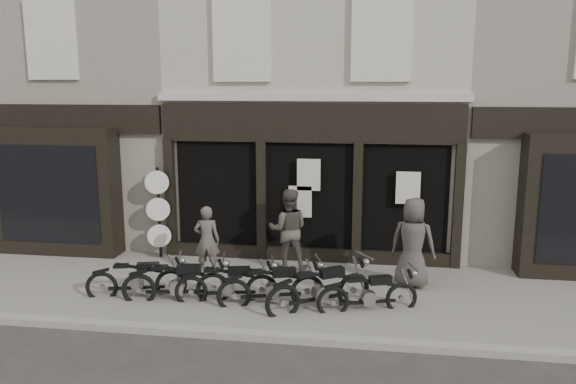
# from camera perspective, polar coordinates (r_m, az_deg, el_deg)

# --- Properties ---
(ground_plane) EXTENTS (90.00, 90.00, 0.00)m
(ground_plane) POSITION_cam_1_polar(r_m,az_deg,el_deg) (11.12, 0.39, -12.10)
(ground_plane) COLOR #2D2B28
(ground_plane) RESTS_ON ground
(pavement) EXTENTS (30.00, 4.20, 0.12)m
(pavement) POSITION_cam_1_polar(r_m,az_deg,el_deg) (11.93, 1.01, -10.16)
(pavement) COLOR slate
(pavement) RESTS_ON ground_plane
(kerb) EXTENTS (30.00, 0.25, 0.13)m
(kerb) POSITION_cam_1_polar(r_m,az_deg,el_deg) (9.97, -0.65, -14.54)
(kerb) COLOR gray
(kerb) RESTS_ON ground_plane
(central_building) EXTENTS (7.30, 6.22, 8.34)m
(central_building) POSITION_cam_1_polar(r_m,az_deg,el_deg) (16.15, 3.42, 9.96)
(central_building) COLOR #A9A391
(central_building) RESTS_ON ground
(neighbour_left) EXTENTS (5.60, 6.73, 8.34)m
(neighbour_left) POSITION_cam_1_polar(r_m,az_deg,el_deg) (17.82, -17.68, 9.43)
(neighbour_left) COLOR gray
(neighbour_left) RESTS_ON ground
(neighbour_right) EXTENTS (5.60, 6.73, 8.34)m
(neighbour_right) POSITION_cam_1_polar(r_m,az_deg,el_deg) (16.77, 25.84, 8.80)
(neighbour_right) COLOR gray
(neighbour_right) RESTS_ON ground
(motorcycle_0) EXTENTS (1.98, 0.80, 0.97)m
(motorcycle_0) POSITION_cam_1_polar(r_m,az_deg,el_deg) (11.93, -15.01, -8.89)
(motorcycle_0) COLOR black
(motorcycle_0) RESTS_ON ground
(motorcycle_1) EXTENTS (2.14, 0.69, 1.03)m
(motorcycle_1) POSITION_cam_1_polar(r_m,az_deg,el_deg) (11.48, -11.16, -9.37)
(motorcycle_1) COLOR black
(motorcycle_1) RESTS_ON ground
(motorcycle_2) EXTENTS (2.02, 0.73, 0.98)m
(motorcycle_2) POSITION_cam_1_polar(r_m,az_deg,el_deg) (11.32, -6.12, -9.63)
(motorcycle_2) COLOR black
(motorcycle_2) RESTS_ON ground
(motorcycle_3) EXTENTS (2.05, 0.92, 1.01)m
(motorcycle_3) POSITION_cam_1_polar(r_m,az_deg,el_deg) (11.10, -1.60, -9.91)
(motorcycle_3) COLOR black
(motorcycle_3) RESTS_ON ground
(motorcycle_4) EXTENTS (1.98, 1.45, 1.07)m
(motorcycle_4) POSITION_cam_1_polar(r_m,az_deg,el_deg) (10.93, 3.32, -10.15)
(motorcycle_4) COLOR black
(motorcycle_4) RESTS_ON ground
(motorcycle_5) EXTENTS (1.91, 0.85, 0.95)m
(motorcycle_5) POSITION_cam_1_polar(r_m,az_deg,el_deg) (10.94, 8.22, -10.51)
(motorcycle_5) COLOR black
(motorcycle_5) RESTS_ON ground
(man_left) EXTENTS (0.61, 0.44, 1.58)m
(man_left) POSITION_cam_1_polar(r_m,az_deg,el_deg) (12.72, -8.23, -4.88)
(man_left) COLOR #4C463F
(man_left) RESTS_ON pavement
(man_centre) EXTENTS (0.99, 0.81, 1.89)m
(man_centre) POSITION_cam_1_polar(r_m,az_deg,el_deg) (12.91, 0.03, -3.82)
(man_centre) COLOR #453F38
(man_centre) RESTS_ON pavement
(man_right) EXTENTS (1.07, 0.84, 1.92)m
(man_right) POSITION_cam_1_polar(r_m,az_deg,el_deg) (12.09, 12.58, -5.03)
(man_right) COLOR #3F3934
(man_right) RESTS_ON pavement
(advert_sign_post) EXTENTS (0.56, 0.37, 2.37)m
(advert_sign_post) POSITION_cam_1_polar(r_m,az_deg,el_deg) (14.12, -12.98, -2.44)
(advert_sign_post) COLOR black
(advert_sign_post) RESTS_ON ground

